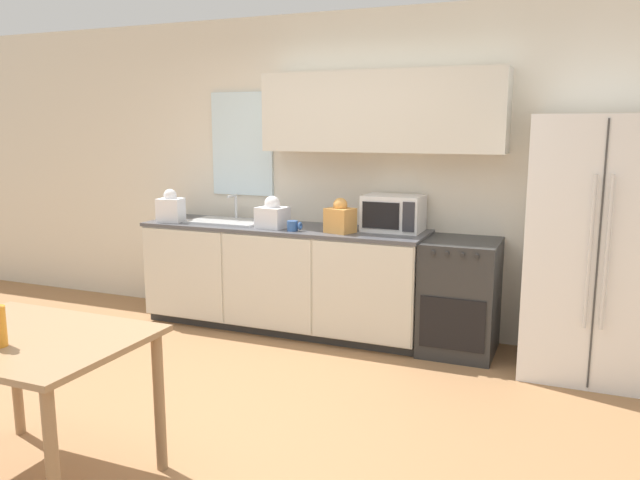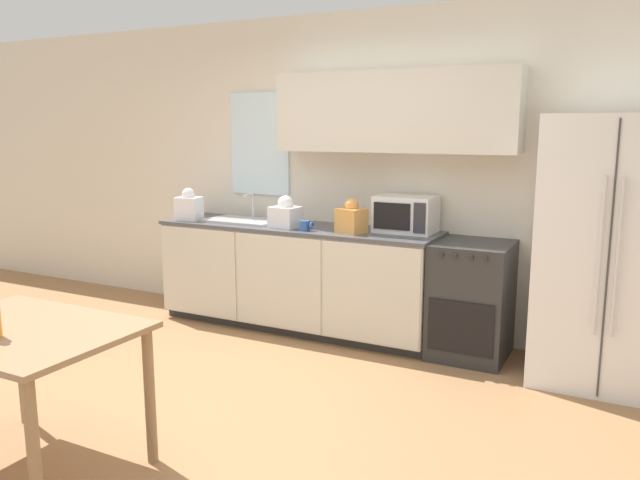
{
  "view_description": "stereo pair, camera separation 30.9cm",
  "coord_description": "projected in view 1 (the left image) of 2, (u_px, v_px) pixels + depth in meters",
  "views": [
    {
      "loc": [
        1.86,
        -3.03,
        1.75
      ],
      "look_at": [
        0.38,
        0.51,
        1.05
      ],
      "focal_mm": 35.0,
      "sensor_mm": 36.0,
      "label": 1
    },
    {
      "loc": [
        2.14,
        -2.9,
        1.75
      ],
      "look_at": [
        0.38,
        0.51,
        1.05
      ],
      "focal_mm": 35.0,
      "sensor_mm": 36.0,
      "label": 2
    }
  ],
  "objects": [
    {
      "name": "grocery_bag_0",
      "position": [
        171.0,
        208.0,
        5.56
      ],
      "size": [
        0.24,
        0.22,
        0.29
      ],
      "rotation": [
        0.0,
        0.0,
        0.19
      ],
      "color": "white",
      "rests_on": "kitchen_counter"
    },
    {
      "name": "ground_plane",
      "position": [
        229.0,
        420.0,
        3.77
      ],
      "size": [
        12.0,
        12.0,
        0.0
      ],
      "primitive_type": "plane",
      "color": "#9E7047"
    },
    {
      "name": "grocery_bag_2",
      "position": [
        272.0,
        215.0,
        5.22
      ],
      "size": [
        0.26,
        0.23,
        0.27
      ],
      "rotation": [
        0.0,
        0.0,
        -0.13
      ],
      "color": "white",
      "rests_on": "kitchen_counter"
    },
    {
      "name": "refrigerator",
      "position": [
        597.0,
        248.0,
        4.35
      ],
      "size": [
        0.92,
        0.79,
        1.83
      ],
      "color": "white",
      "rests_on": "ground_plane"
    },
    {
      "name": "grocery_bag_1",
      "position": [
        340.0,
        218.0,
        4.99
      ],
      "size": [
        0.25,
        0.23,
        0.28
      ],
      "rotation": [
        0.0,
        0.0,
        -0.28
      ],
      "color": "#DB994C",
      "rests_on": "kitchen_counter"
    },
    {
      "name": "coffee_mug",
      "position": [
        293.0,
        226.0,
        5.08
      ],
      "size": [
        0.12,
        0.09,
        0.08
      ],
      "color": "#335999",
      "rests_on": "kitchen_counter"
    },
    {
      "name": "kitchen_sink",
      "position": [
        227.0,
        221.0,
        5.55
      ],
      "size": [
        0.66,
        0.4,
        0.24
      ],
      "color": "#B7BABC",
      "rests_on": "kitchen_counter"
    },
    {
      "name": "microwave",
      "position": [
        393.0,
        213.0,
        5.06
      ],
      "size": [
        0.47,
        0.34,
        0.29
      ],
      "color": "silver",
      "rests_on": "kitchen_counter"
    },
    {
      "name": "wall_back",
      "position": [
        352.0,
        163.0,
        5.33
      ],
      "size": [
        12.0,
        0.38,
        2.7
      ],
      "color": "beige",
      "rests_on": "ground_plane"
    },
    {
      "name": "oven_range",
      "position": [
        460.0,
        297.0,
        4.85
      ],
      "size": [
        0.56,
        0.63,
        0.89
      ],
      "color": "#2D2D2D",
      "rests_on": "ground_plane"
    },
    {
      "name": "kitchen_counter",
      "position": [
        283.0,
        277.0,
        5.42
      ],
      "size": [
        2.49,
        0.65,
        0.91
      ],
      "color": "#333333",
      "rests_on": "ground_plane"
    },
    {
      "name": "dining_table",
      "position": [
        26.0,
        358.0,
        2.99
      ],
      "size": [
        1.11,
        0.82,
        0.77
      ],
      "color": "#997551",
      "rests_on": "ground_plane"
    }
  ]
}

